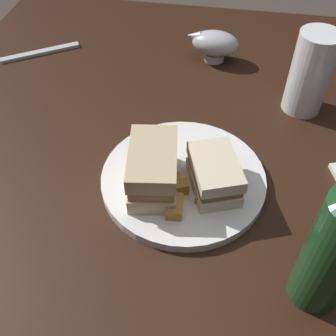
{
  "coord_description": "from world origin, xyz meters",
  "views": [
    {
      "loc": [
        0.43,
        0.1,
        1.22
      ],
      "look_at": [
        0.0,
        0.03,
        0.75
      ],
      "focal_mm": 43.04,
      "sensor_mm": 36.0,
      "label": 1
    }
  ],
  "objects": [
    {
      "name": "dining_table",
      "position": [
        0.0,
        0.0,
        0.36
      ],
      "size": [
        1.27,
        0.99,
        0.72
      ],
      "primitive_type": "cube",
      "color": "black",
      "rests_on": "ground"
    },
    {
      "name": "plate",
      "position": [
        0.0,
        0.05,
        0.73
      ],
      "size": [
        0.27,
        0.27,
        0.02
      ],
      "primitive_type": "cylinder",
      "color": "white",
      "rests_on": "dining_table"
    },
    {
      "name": "potato_wedge_front",
      "position": [
        0.06,
        0.04,
        0.74
      ],
      "size": [
        0.04,
        0.02,
        0.02
      ],
      "primitive_type": "cube",
      "rotation": [
        0.0,
        0.0,
        3.01
      ],
      "color": "#B77F33",
      "rests_on": "plate"
    },
    {
      "name": "potato_wedge_middle",
      "position": [
        0.04,
        0.04,
        0.75
      ],
      "size": [
        0.03,
        0.04,
        0.02
      ],
      "primitive_type": "cube",
      "rotation": [
        0.0,
        0.0,
        2.02
      ],
      "color": "#B77F33",
      "rests_on": "plate"
    },
    {
      "name": "potato_wedge_right_edge",
      "position": [
        0.04,
        0.09,
        0.74
      ],
      "size": [
        0.05,
        0.03,
        0.02
      ],
      "primitive_type": "cube",
      "rotation": [
        0.0,
        0.0,
        5.86
      ],
      "color": "#B77F33",
      "rests_on": "plate"
    },
    {
      "name": "sandwich_half_left",
      "position": [
        0.03,
        0.01,
        0.77
      ],
      "size": [
        0.13,
        0.09,
        0.07
      ],
      "color": "#CCB284",
      "rests_on": "plate"
    },
    {
      "name": "sandwich_half_right",
      "position": [
        0.01,
        0.1,
        0.76
      ],
      "size": [
        0.12,
        0.1,
        0.06
      ],
      "color": "beige",
      "rests_on": "plate"
    },
    {
      "name": "potato_wedge_left_edge",
      "position": [
        0.03,
        0.03,
        0.74
      ],
      "size": [
        0.04,
        0.05,
        0.02
      ],
      "primitive_type": "cube",
      "rotation": [
        0.0,
        0.0,
        2.01
      ],
      "color": "gold",
      "rests_on": "plate"
    },
    {
      "name": "potato_wedge_back",
      "position": [
        0.07,
        0.05,
        0.74
      ],
      "size": [
        0.04,
        0.03,
        0.02
      ],
      "primitive_type": "cube",
      "rotation": [
        0.0,
        0.0,
        0.08
      ],
      "color": "#B77F33",
      "rests_on": "plate"
    },
    {
      "name": "pint_glass",
      "position": [
        -0.23,
        0.25,
        0.79
      ],
      "size": [
        0.08,
        0.08,
        0.16
      ],
      "color": "white",
      "rests_on": "dining_table"
    },
    {
      "name": "gravy_boat",
      "position": [
        -0.38,
        0.06,
        0.76
      ],
      "size": [
        0.07,
        0.12,
        0.07
      ],
      "color": "#B7B7BC",
      "rests_on": "dining_table"
    },
    {
      "name": "fork",
      "position": [
        -0.33,
        -0.33,
        0.72
      ],
      "size": [
        0.11,
        0.16,
        0.01
      ],
      "primitive_type": "cube",
      "rotation": [
        0.0,
        0.0,
        5.3
      ],
      "color": "silver",
      "rests_on": "dining_table"
    }
  ]
}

